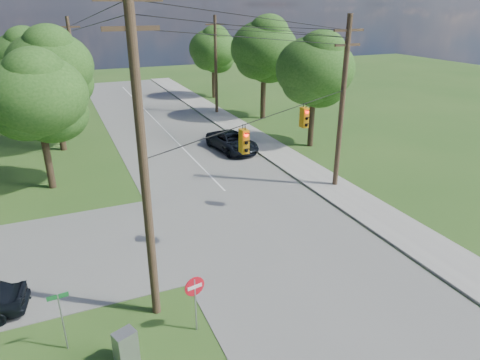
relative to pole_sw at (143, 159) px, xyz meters
name	(u,v)px	position (x,y,z in m)	size (l,w,h in m)	color
ground	(268,288)	(4.60, -0.40, -6.23)	(140.00, 140.00, 0.00)	#2D541C
main_road	(259,226)	(6.60, 4.60, -6.21)	(10.00, 100.00, 0.03)	gray
sidewalk_east	(361,204)	(13.30, 4.60, -6.17)	(2.60, 100.00, 0.12)	#ABA9A0
pole_sw	(143,159)	(0.00, 0.00, 0.00)	(2.00, 0.32, 12.00)	brown
pole_ne	(342,103)	(13.50, 7.60, -0.76)	(2.00, 0.32, 10.50)	brown
pole_north_e	(216,65)	(13.50, 29.60, -1.10)	(2.00, 0.32, 10.00)	brown
pole_north_w	(75,72)	(-0.40, 29.60, -1.10)	(2.00, 0.32, 10.00)	brown
power_lines	(205,38)	(6.10, 11.14, 2.93)	(13.93, 29.62, 4.93)	black
traffic_signals	(277,128)	(7.15, 4.03, -0.73)	(4.91, 3.27, 1.05)	orange
tree_w_near	(36,96)	(-3.40, 14.60, -0.30)	(6.00, 6.00, 8.40)	#433421
tree_w_mid	(50,67)	(-2.40, 22.60, 0.35)	(6.40, 6.40, 9.22)	#433421
tree_w_far	(26,58)	(-4.40, 32.60, 0.02)	(6.00, 6.00, 8.73)	#433421
tree_e_near	(315,69)	(16.60, 15.60, 0.02)	(6.20, 6.20, 8.81)	#433421
tree_e_mid	(264,49)	(17.10, 25.60, 0.68)	(6.60, 6.60, 9.64)	#433421
tree_e_far	(213,49)	(16.10, 37.60, -0.31)	(5.80, 5.80, 8.32)	#433421
car_main_north	(232,142)	(10.10, 16.92, -5.46)	(2.46, 5.34, 1.48)	black
control_cabinet	(126,348)	(-1.47, -2.15, -5.60)	(0.69, 0.50, 1.25)	#94979A
do_not_enter_sign	(195,292)	(1.10, -1.57, -4.57)	(0.75, 0.17, 2.27)	#94979A
street_name_sign	(61,314)	(-3.26, -0.69, -4.75)	(0.68, 0.09, 2.26)	#94979A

